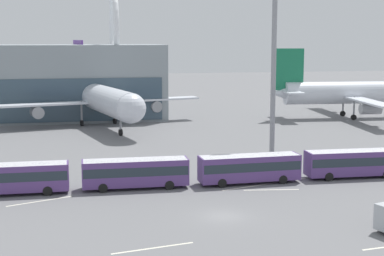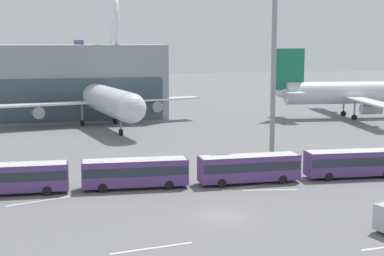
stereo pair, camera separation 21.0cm
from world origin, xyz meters
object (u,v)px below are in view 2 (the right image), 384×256
Objects in this scene: airliner_parked_remote at (353,93)px; shuttle_bus_2 at (249,167)px; airliner_at_gate_far at (99,97)px; shuttle_bus_1 at (135,171)px; floodlight_mast at (274,28)px; shuttle_bus_3 at (354,162)px; shuttle_bus_0 at (12,177)px.

shuttle_bus_2 is (-35.97, -48.59, -3.32)m from airliner_parked_remote.
airliner_at_gate_far reaches higher than airliner_parked_remote.
shuttle_bus_1 is 0.99× the size of shuttle_bus_2.
floodlight_mast reaches higher than shuttle_bus_1.
shuttle_bus_1 is (2.16, -47.81, -3.37)m from airliner_at_gate_far.
airliner_parked_remote is 3.34× the size of shuttle_bus_3.
shuttle_bus_0 is 12.81m from shuttle_bus_1.
shuttle_bus_3 is 0.37× the size of floodlight_mast.
shuttle_bus_1 is 0.37× the size of floodlight_mast.
airliner_at_gate_far is at bearing 121.25° from floodlight_mast.
airliner_at_gate_far is 50.95m from airliner_parked_remote.
shuttle_bus_3 is at bearing 16.51° from airliner_at_gate_far.
airliner_at_gate_far is 43.61m from floodlight_mast.
airliner_parked_remote reaches higher than shuttle_bus_1.
floodlight_mast is (21.70, -35.77, 12.29)m from airliner_at_gate_far.
shuttle_bus_0 is (-61.59, -48.52, -3.32)m from airliner_parked_remote.
airliner_at_gate_far is 1.04× the size of airliner_parked_remote.
shuttle_bus_0 and shuttle_bus_2 have the same top height.
shuttle_bus_0 and shuttle_bus_1 have the same top height.
airliner_parked_remote is (50.94, 0.67, -0.06)m from airliner_at_gate_far.
floodlight_mast reaches higher than shuttle_bus_0.
shuttle_bus_3 is at bearing 1.21° from shuttle_bus_1.
shuttle_bus_0 is at bearing -26.32° from airliner_at_gate_far.
shuttle_bus_2 is 12.81m from shuttle_bus_3.
floodlight_mast is at bearing -124.61° from airliner_parked_remote.
shuttle_bus_3 is (38.42, 0.29, 0.00)m from shuttle_bus_0.
shuttle_bus_0 and shuttle_bus_3 have the same top height.
airliner_parked_remote is at bearing 76.97° from airliner_at_gate_far.
shuttle_bus_2 is (25.61, -0.07, 0.00)m from shuttle_bus_0.
airliner_at_gate_far reaches higher than shuttle_bus_3.
shuttle_bus_2 is at bearing -177.11° from shuttle_bus_3.
shuttle_bus_3 is 20.53m from floodlight_mast.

